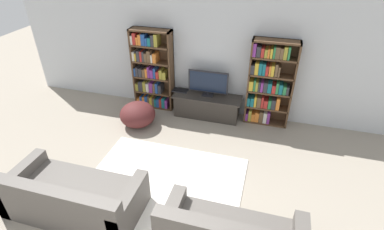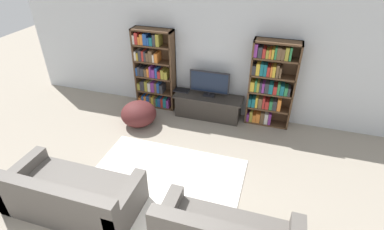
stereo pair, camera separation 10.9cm
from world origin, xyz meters
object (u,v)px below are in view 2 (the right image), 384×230
(bookshelf_left, at_px, (154,71))
(couch_left_sectional, at_px, (72,196))
(bookshelf_right, at_px, (270,85))
(television, at_px, (209,83))
(tv_stand, at_px, (208,106))
(beanbag_ottoman, at_px, (139,114))
(laptop, at_px, (182,90))

(bookshelf_left, xyz_separation_m, couch_left_sectional, (0.06, -3.23, -0.62))
(bookshelf_left, distance_m, bookshelf_right, 2.54)
(bookshelf_right, relative_size, television, 2.12)
(tv_stand, bearing_deg, bookshelf_right, 5.76)
(tv_stand, height_order, beanbag_ottoman, beanbag_ottoman)
(bookshelf_left, relative_size, couch_left_sectional, 0.93)
(laptop, bearing_deg, bookshelf_left, 175.96)
(couch_left_sectional, distance_m, beanbag_ottoman, 2.36)
(tv_stand, relative_size, couch_left_sectional, 0.76)
(bookshelf_right, bearing_deg, laptop, -178.53)
(tv_stand, xyz_separation_m, beanbag_ottoman, (-1.32, -0.75, 0.00))
(bookshelf_right, distance_m, laptop, 1.90)
(laptop, bearing_deg, tv_stand, -6.83)
(television, relative_size, couch_left_sectional, 0.44)
(television, height_order, beanbag_ottoman, television)
(bookshelf_right, height_order, laptop, bookshelf_right)
(bookshelf_right, height_order, television, bookshelf_right)
(television, xyz_separation_m, couch_left_sectional, (-1.25, -3.15, -0.54))
(laptop, relative_size, beanbag_ottoman, 0.46)
(laptop, height_order, couch_left_sectional, couch_left_sectional)
(laptop, distance_m, couch_left_sectional, 3.25)
(television, bearing_deg, beanbag_ottoman, -149.08)
(bookshelf_right, distance_m, tv_stand, 1.40)
(couch_left_sectional, bearing_deg, beanbag_ottoman, 91.68)
(television, distance_m, beanbag_ottoman, 1.63)
(bookshelf_left, distance_m, television, 1.31)
(laptop, bearing_deg, couch_left_sectional, -100.90)
(tv_stand, xyz_separation_m, couch_left_sectional, (-1.25, -3.11, 0.01))
(bookshelf_left, relative_size, tv_stand, 1.23)
(television, height_order, laptop, television)
(tv_stand, height_order, television, television)
(television, bearing_deg, tv_stand, -90.00)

